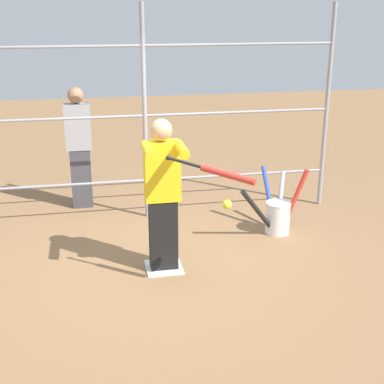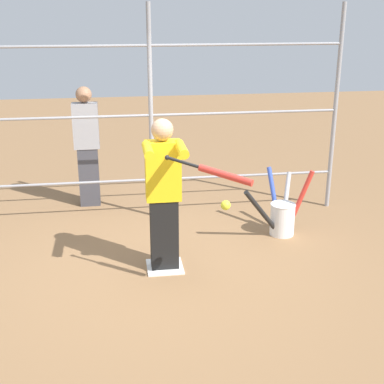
{
  "view_description": "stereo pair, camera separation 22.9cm",
  "coord_description": "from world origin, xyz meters",
  "px_view_note": "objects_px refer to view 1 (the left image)",
  "views": [
    {
      "loc": [
        0.72,
        5.34,
        2.79
      ],
      "look_at": [
        -0.27,
        0.26,
        0.98
      ],
      "focal_mm": 50.0,
      "sensor_mm": 36.0,
      "label": 1
    },
    {
      "loc": [
        0.49,
        5.38,
        2.79
      ],
      "look_at": [
        -0.27,
        0.26,
        0.98
      ],
      "focal_mm": 50.0,
      "sensor_mm": 36.0,
      "label": 2
    }
  ],
  "objects_px": {
    "bystander_behind_fence": "(79,146)",
    "baseball_bat_swinging": "(220,173)",
    "bat_bucket": "(277,214)",
    "softball_in_flight": "(227,205)",
    "batter": "(163,192)"
  },
  "relations": [
    {
      "from": "batter",
      "to": "bystander_behind_fence",
      "type": "height_order",
      "value": "bystander_behind_fence"
    },
    {
      "from": "baseball_bat_swinging",
      "to": "softball_in_flight",
      "type": "height_order",
      "value": "baseball_bat_swinging"
    },
    {
      "from": "batter",
      "to": "baseball_bat_swinging",
      "type": "xyz_separation_m",
      "value": [
        -0.44,
        0.76,
        0.42
      ]
    },
    {
      "from": "bystander_behind_fence",
      "to": "baseball_bat_swinging",
      "type": "bearing_deg",
      "value": 114.11
    },
    {
      "from": "bystander_behind_fence",
      "to": "bat_bucket",
      "type": "bearing_deg",
      "value": 149.47
    },
    {
      "from": "softball_in_flight",
      "to": "bystander_behind_fence",
      "type": "height_order",
      "value": "bystander_behind_fence"
    },
    {
      "from": "softball_in_flight",
      "to": "bat_bucket",
      "type": "bearing_deg",
      "value": -126.96
    },
    {
      "from": "baseball_bat_swinging",
      "to": "bystander_behind_fence",
      "type": "bearing_deg",
      "value": -65.89
    },
    {
      "from": "batter",
      "to": "bat_bucket",
      "type": "bearing_deg",
      "value": -155.01
    },
    {
      "from": "bat_bucket",
      "to": "bystander_behind_fence",
      "type": "relative_size",
      "value": 0.55
    },
    {
      "from": "softball_in_flight",
      "to": "bat_bucket",
      "type": "distance_m",
      "value": 1.87
    },
    {
      "from": "baseball_bat_swinging",
      "to": "bystander_behind_fence",
      "type": "relative_size",
      "value": 0.44
    },
    {
      "from": "softball_in_flight",
      "to": "batter",
      "type": "bearing_deg",
      "value": -50.09
    },
    {
      "from": "baseball_bat_swinging",
      "to": "bat_bucket",
      "type": "distance_m",
      "value": 2.17
    },
    {
      "from": "baseball_bat_swinging",
      "to": "bat_bucket",
      "type": "height_order",
      "value": "baseball_bat_swinging"
    }
  ]
}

